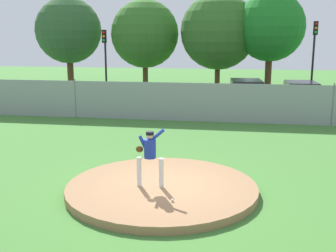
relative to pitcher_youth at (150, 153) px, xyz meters
name	(u,v)px	position (x,y,z in m)	size (l,w,h in m)	color
ground_plane	(188,140)	(0.30, 6.18, -1.16)	(80.00, 80.00, 0.00)	#427A33
asphalt_strip	(205,107)	(0.30, 14.68, -1.16)	(44.00, 7.00, 0.01)	#2B2B2D
pitchers_mound	(162,188)	(0.30, 0.18, -1.06)	(5.27, 5.27, 0.21)	#99704C
pitcher_youth	(150,153)	(0.00, 0.00, 0.00)	(0.81, 0.32, 1.63)	silver
baseball	(172,200)	(0.78, -0.97, -0.92)	(0.07, 0.07, 0.07)	white
chainlink_fence	(198,102)	(0.30, 10.18, -0.18)	(32.46, 0.07, 2.06)	gray
parked_car_burgundy	(246,95)	(2.75, 14.36, -0.33)	(2.21, 4.50, 1.74)	maroon
parked_car_teal	(300,97)	(5.90, 14.61, -0.38)	(2.04, 4.09, 1.66)	#146066
traffic_light_near	(105,51)	(-7.19, 18.51, 2.05)	(0.28, 0.46, 4.69)	black
traffic_light_far	(314,47)	(7.23, 19.20, 2.39)	(0.28, 0.46, 5.23)	black
tree_leaning_west	(69,31)	(-11.89, 23.35, 3.56)	(5.47, 5.47, 7.47)	#4C331E
tree_broad_left	(145,34)	(-5.37, 23.50, 3.28)	(5.53, 5.53, 7.21)	#4C331E
tree_slender_far	(218,32)	(0.62, 22.97, 3.45)	(5.94, 5.94, 7.59)	#4C331E
tree_broad_right	(270,27)	(4.51, 22.30, 3.76)	(5.16, 5.16, 7.52)	#4C331E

